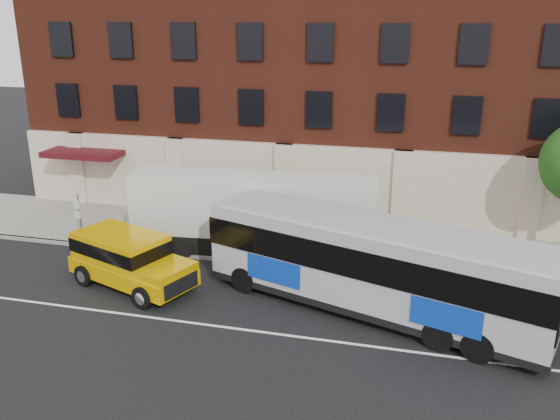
% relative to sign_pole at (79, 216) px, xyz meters
% --- Properties ---
extents(ground, '(120.00, 120.00, 0.00)m').
position_rel_sign_pole_xyz_m(ground, '(8.50, -6.15, -1.45)').
color(ground, black).
rests_on(ground, ground).
extents(sidewalk, '(60.00, 6.00, 0.15)m').
position_rel_sign_pole_xyz_m(sidewalk, '(8.50, 2.85, -1.38)').
color(sidewalk, gray).
rests_on(sidewalk, ground).
extents(kerb, '(60.00, 0.25, 0.15)m').
position_rel_sign_pole_xyz_m(kerb, '(8.50, -0.15, -1.38)').
color(kerb, gray).
rests_on(kerb, ground).
extents(lane_line, '(60.00, 0.12, 0.01)m').
position_rel_sign_pole_xyz_m(lane_line, '(8.50, -5.65, -1.45)').
color(lane_line, white).
rests_on(lane_line, ground).
extents(building, '(30.00, 12.10, 15.00)m').
position_rel_sign_pole_xyz_m(building, '(8.49, 10.77, 6.13)').
color(building, '#5C2215').
rests_on(building, sidewalk).
extents(sign_pole, '(0.30, 0.20, 2.50)m').
position_rel_sign_pole_xyz_m(sign_pole, '(0.00, 0.00, 0.00)').
color(sign_pole, slate).
rests_on(sign_pole, ground).
extents(city_bus, '(12.94, 6.62, 3.49)m').
position_rel_sign_pole_xyz_m(city_bus, '(13.95, -3.24, 0.47)').
color(city_bus, '#AEAFB9').
rests_on(city_bus, ground).
extents(yellow_suv, '(5.72, 3.90, 2.14)m').
position_rel_sign_pole_xyz_m(yellow_suv, '(4.26, -3.37, -0.23)').
color(yellow_suv, '#E0A500').
rests_on(yellow_suv, ground).
extents(shipping_container, '(11.09, 3.33, 3.64)m').
position_rel_sign_pole_xyz_m(shipping_container, '(8.17, 1.14, 0.35)').
color(shipping_container, black).
rests_on(shipping_container, ground).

